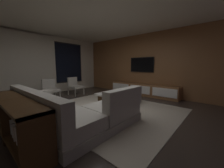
# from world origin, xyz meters

# --- Properties ---
(floor) EXTENTS (9.20, 9.20, 0.00)m
(floor) POSITION_xyz_m (0.00, 0.00, 0.00)
(floor) COLOR #332B26
(back_wall_with_window) EXTENTS (6.60, 0.30, 2.70)m
(back_wall_with_window) POSITION_xyz_m (-0.06, 3.62, 1.34)
(back_wall_with_window) COLOR beige
(back_wall_with_window) RESTS_ON floor
(media_wall) EXTENTS (0.12, 7.80, 2.70)m
(media_wall) POSITION_xyz_m (3.06, 0.00, 1.35)
(media_wall) COLOR brown
(media_wall) RESTS_ON floor
(ceiling) EXTENTS (8.20, 8.20, 0.00)m
(ceiling) POSITION_xyz_m (0.00, 0.00, 2.70)
(ceiling) COLOR beige
(area_rug) EXTENTS (3.20, 3.80, 0.01)m
(area_rug) POSITION_xyz_m (0.35, -0.10, 0.01)
(area_rug) COLOR #ADA391
(area_rug) RESTS_ON floor
(sectional_couch) EXTENTS (1.98, 2.50, 0.82)m
(sectional_couch) POSITION_xyz_m (-1.00, -0.18, 0.29)
(sectional_couch) COLOR gray
(sectional_couch) RESTS_ON floor
(coffee_table) EXTENTS (1.16, 1.16, 0.36)m
(coffee_table) POSITION_xyz_m (1.04, 0.08, 0.19)
(coffee_table) COLOR #402713
(coffee_table) RESTS_ON floor
(book_stack_on_coffee_table) EXTENTS (0.30, 0.20, 0.11)m
(book_stack_on_coffee_table) POSITION_xyz_m (1.02, 0.11, 0.42)
(book_stack_on_coffee_table) COLOR #53C6BF
(book_stack_on_coffee_table) RESTS_ON coffee_table
(accent_chair_near_window) EXTENTS (0.59, 0.61, 0.78)m
(accent_chair_near_window) POSITION_xyz_m (0.88, 2.49, 0.43)
(accent_chair_near_window) COLOR #B2ADA0
(accent_chair_near_window) RESTS_ON floor
(accent_chair_by_curtain) EXTENTS (0.59, 0.60, 0.78)m
(accent_chair_by_curtain) POSITION_xyz_m (-0.22, 2.48, 0.43)
(accent_chair_by_curtain) COLOR #B2ADA0
(accent_chair_by_curtain) RESTS_ON floor
(media_console) EXTENTS (0.46, 3.10, 0.52)m
(media_console) POSITION_xyz_m (2.77, 0.05, 0.25)
(media_console) COLOR brown
(media_console) RESTS_ON floor
(mounted_tv) EXTENTS (0.05, 1.14, 0.66)m
(mounted_tv) POSITION_xyz_m (2.95, 0.25, 1.35)
(mounted_tv) COLOR black
(console_table_behind_couch) EXTENTS (0.40, 2.10, 0.74)m
(console_table_behind_couch) POSITION_xyz_m (-1.91, -0.06, 0.41)
(console_table_behind_couch) COLOR #402713
(console_table_behind_couch) RESTS_ON floor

